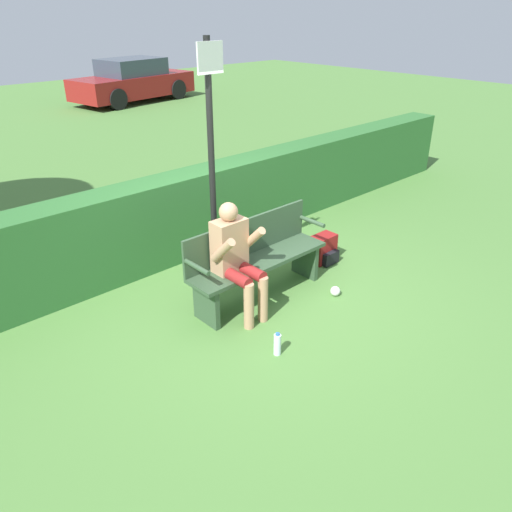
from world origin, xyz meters
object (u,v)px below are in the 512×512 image
Objects in this scene: park_bench at (256,258)px; water_bottle at (277,344)px; parked_car at (133,81)px; backpack at (324,249)px; signpost at (212,160)px; person_seated at (236,255)px.

park_bench is 1.21m from water_bottle.
water_bottle is 0.05× the size of parked_car.
backpack is 1.51× the size of water_bottle.
water_bottle is at bearing -105.21° from signpost.
backpack is at bearing 5.24° from person_seated.
park_bench is 0.64× the size of signpost.
person_seated is at bearing -174.76° from backpack.
signpost is 13.58m from parked_car.
park_bench is 0.48m from person_seated.
signpost is (-1.47, 0.44, 1.41)m from backpack.
signpost is (-0.22, 0.47, 1.09)m from park_bench.
signpost is at bearing 72.46° from person_seated.
parked_car reaches higher than person_seated.
person_seated reaches higher than park_bench.
signpost reaches higher than backpack.
park_bench is at bearing -178.77° from backpack.
parked_car is (5.79, 12.62, 0.19)m from park_bench.
park_bench is at bearing -123.65° from parked_car.
water_bottle is (-1.86, -1.00, -0.06)m from backpack.
signpost reaches higher than parked_car.
backpack is at bearing 1.23° from park_bench.
person_seated is 14.17m from parked_car.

